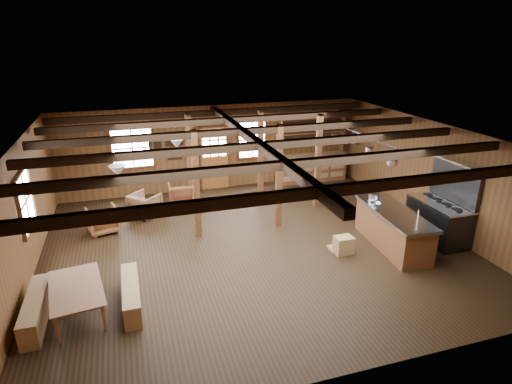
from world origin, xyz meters
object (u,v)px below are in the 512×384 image
(armchair_b, at_px, (181,194))
(armchair_c, at_px, (145,205))
(kitchen_island, at_px, (393,229))
(dining_table, at_px, (80,300))
(armchair_a, at_px, (103,220))
(commercial_range, at_px, (441,215))

(armchair_b, height_order, armchair_c, armchair_c)
(kitchen_island, bearing_deg, armchair_c, 151.28)
(dining_table, xyz_separation_m, armchair_b, (2.58, 4.94, 0.05))
(kitchen_island, height_order, armchair_a, kitchen_island)
(commercial_range, height_order, armchair_b, commercial_range)
(kitchen_island, relative_size, armchair_b, 3.49)
(armchair_b, bearing_deg, commercial_range, 146.97)
(commercial_range, height_order, armchair_a, commercial_range)
(commercial_range, bearing_deg, kitchen_island, -179.66)
(armchair_c, bearing_deg, kitchen_island, -167.81)
(dining_table, distance_m, armchair_a, 3.61)
(kitchen_island, xyz_separation_m, armchair_b, (-4.58, 4.32, -0.14))
(commercial_range, relative_size, armchair_c, 2.80)
(kitchen_island, distance_m, armchair_b, 6.30)
(kitchen_island, bearing_deg, armchair_a, 160.93)
(dining_table, distance_m, armchair_b, 5.57)
(armchair_c, bearing_deg, armchair_a, 78.84)
(armchair_a, bearing_deg, commercial_range, 145.97)
(armchair_b, relative_size, armchair_c, 0.98)
(dining_table, height_order, armchair_a, armchair_a)
(dining_table, relative_size, armchair_a, 2.17)
(commercial_range, distance_m, armchair_b, 7.37)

